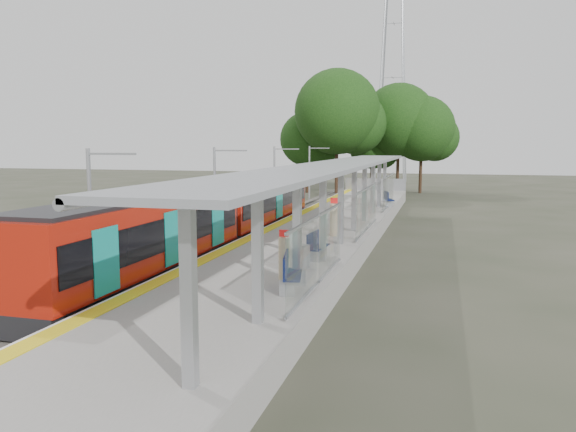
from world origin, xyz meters
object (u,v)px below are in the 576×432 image
(bench_mid, at_px, (316,245))
(litter_bin, at_px, (304,257))
(train, at_px, (213,215))
(info_pillar_far, at_px, (334,219))
(bench_near, at_px, (290,271))
(bench_far, at_px, (388,198))
(info_pillar_near, at_px, (284,258))

(bench_mid, xyz_separation_m, litter_bin, (-0.06, -1.77, -0.14))
(bench_mid, bearing_deg, train, 150.72)
(train, bearing_deg, info_pillar_far, 15.63)
(train, distance_m, litter_bin, 8.55)
(litter_bin, bearing_deg, train, 135.79)
(bench_near, relative_size, info_pillar_far, 0.94)
(bench_far, height_order, info_pillar_far, info_pillar_far)
(train, distance_m, bench_near, 11.27)
(litter_bin, bearing_deg, info_pillar_far, 92.38)
(info_pillar_far, bearing_deg, bench_far, 72.11)
(info_pillar_far, bearing_deg, train, -177.12)
(litter_bin, bearing_deg, bench_far, 87.43)
(bench_far, xyz_separation_m, info_pillar_far, (-1.31, -14.51, 0.24))
(bench_near, relative_size, info_pillar_near, 1.06)
(bench_near, height_order, litter_bin, bench_near)
(info_pillar_near, relative_size, info_pillar_far, 0.89)
(bench_near, height_order, bench_mid, bench_near)
(info_pillar_far, bearing_deg, litter_bin, -100.37)
(bench_far, bearing_deg, info_pillar_far, -111.05)
(bench_far, distance_m, info_pillar_far, 14.57)
(info_pillar_far, relative_size, litter_bin, 2.22)
(info_pillar_near, bearing_deg, bench_far, 91.04)
(train, distance_m, bench_far, 17.63)
(bench_near, relative_size, bench_mid, 1.10)
(train, xyz_separation_m, bench_far, (7.10, 16.13, -0.46))
(train, xyz_separation_m, info_pillar_far, (5.80, 1.62, -0.22))
(bench_far, bearing_deg, litter_bin, -108.48)
(bench_far, bearing_deg, bench_near, -107.37)
(info_pillar_far, bearing_deg, bench_mid, -99.02)
(train, distance_m, info_pillar_far, 6.02)
(bench_mid, height_order, bench_far, bench_far)
(train, bearing_deg, info_pillar_near, -53.06)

